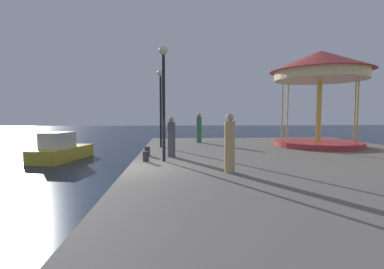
# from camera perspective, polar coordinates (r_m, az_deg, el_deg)

# --- Properties ---
(ground_plane) EXTENTS (120.00, 120.00, 0.00)m
(ground_plane) POSITION_cam_1_polar(r_m,az_deg,el_deg) (10.61, -12.54, -10.58)
(ground_plane) COLOR #162338
(quay_dock) EXTENTS (14.29, 24.91, 0.80)m
(quay_dock) POSITION_cam_1_polar(r_m,az_deg,el_deg) (11.78, 24.60, -7.40)
(quay_dock) COLOR slate
(quay_dock) RESTS_ON ground
(motorboat_yellow) EXTENTS (2.56, 4.50, 1.64)m
(motorboat_yellow) POSITION_cam_1_polar(r_m,az_deg,el_deg) (18.42, -24.41, -2.78)
(motorboat_yellow) COLOR gold
(motorboat_yellow) RESTS_ON ground
(carousel) EXTENTS (5.64, 5.64, 5.48)m
(carousel) POSITION_cam_1_polar(r_m,az_deg,el_deg) (18.38, 23.93, 10.68)
(carousel) COLOR #B23333
(carousel) RESTS_ON quay_dock
(lamp_post_near_edge) EXTENTS (0.36, 0.36, 4.51)m
(lamp_post_near_edge) POSITION_cam_1_polar(r_m,az_deg,el_deg) (11.47, -5.64, 10.02)
(lamp_post_near_edge) COLOR black
(lamp_post_near_edge) RESTS_ON quay_dock
(lamp_post_mid_promenade) EXTENTS (0.36, 0.36, 4.33)m
(lamp_post_mid_promenade) POSITION_cam_1_polar(r_m,az_deg,el_deg) (16.43, -6.20, 7.80)
(lamp_post_mid_promenade) COLOR black
(lamp_post_mid_promenade) RESTS_ON quay_dock
(bollard_center) EXTENTS (0.24, 0.24, 0.40)m
(bollard_center) POSITION_cam_1_polar(r_m,az_deg,el_deg) (11.57, -9.09, -4.28)
(bollard_center) COLOR #2D2D33
(bollard_center) RESTS_ON quay_dock
(bollard_north) EXTENTS (0.24, 0.24, 0.40)m
(bollard_north) POSITION_cam_1_polar(r_m,az_deg,el_deg) (13.17, -8.81, -3.28)
(bollard_north) COLOR #2D2D33
(bollard_north) RESTS_ON quay_dock
(person_mid_promenade) EXTENTS (0.34, 0.34, 1.88)m
(person_mid_promenade) POSITION_cam_1_polar(r_m,az_deg,el_deg) (9.26, 7.44, -2.04)
(person_mid_promenade) COLOR tan
(person_mid_promenade) RESTS_ON quay_dock
(person_by_the_water) EXTENTS (0.34, 0.34, 1.98)m
(person_by_the_water) POSITION_cam_1_polar(r_m,az_deg,el_deg) (19.06, 1.40, 1.20)
(person_by_the_water) COLOR #387247
(person_by_the_water) RESTS_ON quay_dock
(person_far_corner) EXTENTS (0.34, 0.34, 1.76)m
(person_far_corner) POSITION_cam_1_polar(r_m,az_deg,el_deg) (12.64, -4.08, -0.69)
(person_far_corner) COLOR #514C56
(person_far_corner) RESTS_ON quay_dock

